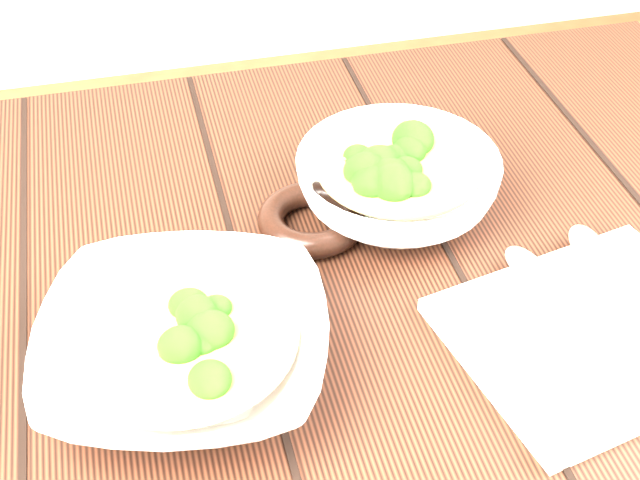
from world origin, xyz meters
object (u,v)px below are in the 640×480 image
at_px(table, 273,375).
at_px(soup_bowl_front, 184,347).
at_px(napkin, 595,334).
at_px(soup_bowl_back, 397,182).
at_px(trivet, 311,219).

xyz_separation_m(table, soup_bowl_front, (-0.09, -0.08, 0.15)).
bearing_deg(soup_bowl_front, table, 43.61).
bearing_deg(napkin, soup_bowl_front, 160.47).
xyz_separation_m(soup_bowl_back, trivet, (-0.09, -0.01, -0.02)).
relative_size(table, napkin, 5.01).
distance_m(table, soup_bowl_back, 0.23).
distance_m(soup_bowl_front, trivet, 0.21).
relative_size(table, trivet, 11.17).
height_order(table, soup_bowl_front, soup_bowl_front).
distance_m(soup_bowl_front, napkin, 0.35).
bearing_deg(soup_bowl_back, soup_bowl_front, -144.80).
bearing_deg(napkin, soup_bowl_back, 105.97).
relative_size(table, soup_bowl_front, 4.22).
xyz_separation_m(table, napkin, (0.26, -0.13, 0.13)).
relative_size(soup_bowl_back, napkin, 0.95).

